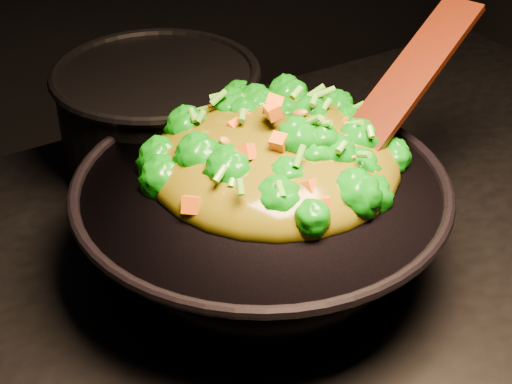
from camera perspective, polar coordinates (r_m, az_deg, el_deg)
wok at (r=0.83m, az=0.36°, el=-2.49°), size 0.44×0.44×0.11m
stir_fry at (r=0.80m, az=1.33°, el=4.65°), size 0.28×0.28×0.09m
spatula at (r=0.86m, az=9.98°, el=6.74°), size 0.30×0.15×0.13m
back_pot at (r=1.00m, az=-7.07°, el=5.32°), size 0.27×0.27×0.14m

